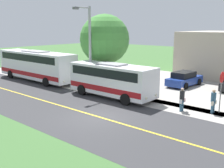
{
  "coord_description": "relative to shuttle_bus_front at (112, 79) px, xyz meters",
  "views": [
    {
      "loc": [
        12.39,
        12.04,
        5.87
      ],
      "look_at": [
        -3.5,
        -1.79,
        1.4
      ],
      "focal_mm": 43.97,
      "sensor_mm": 36.0,
      "label": 1
    }
  ],
  "objects": [
    {
      "name": "tree_curbside",
      "position": [
        -2.91,
        -3.45,
        3.02
      ],
      "size": [
        4.82,
        4.82,
        7.02
      ],
      "color": "brown",
      "rests_on": "ground"
    },
    {
      "name": "stop_sign",
      "position": [
        -1.61,
        8.43,
        0.39
      ],
      "size": [
        0.76,
        0.07,
        2.88
      ],
      "color": "slate",
      "rests_on": "ground"
    },
    {
      "name": "road_centre_line",
      "position": [
        4.49,
        2.68,
        -1.57
      ],
      "size": [
        0.16,
        100.0,
        0.0
      ],
      "primitive_type": "cube",
      "color": "gold",
      "rests_on": "ground"
    },
    {
      "name": "pedestrian_with_bags",
      "position": [
        -1.24,
        8.1,
        -0.68
      ],
      "size": [
        0.72,
        0.34,
        1.67
      ],
      "color": "#335972",
      "rests_on": "ground"
    },
    {
      "name": "parked_car_near",
      "position": [
        -8.09,
        2.55,
        -0.89
      ],
      "size": [
        4.48,
        2.18,
        1.45
      ],
      "color": "navy",
      "rests_on": "ground"
    },
    {
      "name": "shuttle_bus_front",
      "position": [
        0.0,
        0.0,
        0.0
      ],
      "size": [
        2.63,
        7.9,
        2.86
      ],
      "color": "white",
      "rests_on": "ground"
    },
    {
      "name": "street_light_pole",
      "position": [
        -0.38,
        -3.03,
        2.61
      ],
      "size": [
        1.97,
        0.24,
        7.57
      ],
      "color": "#9E9EA3",
      "rests_on": "ground"
    },
    {
      "name": "transit_bus_rear",
      "position": [
        -0.01,
        -10.96,
        0.21
      ],
      "size": [
        2.65,
        11.08,
        3.26
      ],
      "color": "white",
      "rests_on": "ground"
    },
    {
      "name": "sidewalk",
      "position": [
        -0.71,
        2.68,
        -1.57
      ],
      "size": [
        2.4,
        100.0,
        0.01
      ],
      "primitive_type": "cube",
      "color": "#9E9991",
      "rests_on": "ground"
    },
    {
      "name": "parking_lot_surface",
      "position": [
        -7.91,
        5.68,
        -1.57
      ],
      "size": [
        14.0,
        36.0,
        0.01
      ],
      "primitive_type": "cube",
      "color": "#9E9991",
      "rests_on": "ground"
    },
    {
      "name": "pedestrian_waiting",
      "position": [
        -0.25,
        6.28,
        -0.67
      ],
      "size": [
        0.72,
        0.34,
        1.68
      ],
      "color": "#335972",
      "rests_on": "ground"
    },
    {
      "name": "ground_plane",
      "position": [
        4.49,
        2.68,
        -1.58
      ],
      "size": [
        120.0,
        120.0,
        0.0
      ],
      "primitive_type": "plane",
      "color": "#3D6633"
    },
    {
      "name": "road_surface",
      "position": [
        4.49,
        2.68,
        -1.57
      ],
      "size": [
        8.0,
        100.0,
        0.01
      ],
      "primitive_type": "cube",
      "color": "#333335",
      "rests_on": "ground"
    }
  ]
}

